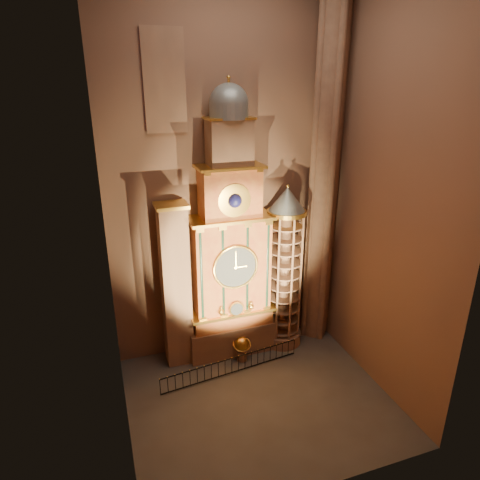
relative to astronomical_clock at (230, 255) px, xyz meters
name	(u,v)px	position (x,y,z in m)	size (l,w,h in m)	color
floor	(259,399)	(0.00, -4.96, -6.68)	(14.00, 14.00, 0.00)	#383330
wall_back	(224,181)	(0.00, 1.04, 4.32)	(22.00, 22.00, 0.00)	brown
wall_left	(105,224)	(-7.00, -4.96, 4.32)	(22.00, 22.00, 0.00)	brown
wall_right	(389,196)	(7.00, -4.96, 4.32)	(22.00, 22.00, 0.00)	brown
astronomical_clock	(230,255)	(0.00, 0.00, 0.00)	(5.60, 2.41, 16.70)	#8C634C
portrait_tower	(176,286)	(-3.40, 0.02, -1.53)	(1.80, 1.60, 10.20)	#8C634C
stair_turret	(284,270)	(3.50, -0.26, -1.41)	(2.50, 2.50, 10.80)	#8C634C
gothic_pier	(325,177)	(6.10, 0.04, 4.32)	(2.04, 2.04, 22.00)	#8C634C
stained_glass_window	(164,81)	(-3.20, 0.95, 9.82)	(2.20, 0.14, 5.20)	navy
celestial_globe	(242,347)	(0.27, -1.36, -5.70)	(1.23, 1.17, 1.64)	#8C634C
iron_railing	(232,366)	(-0.74, -2.44, -6.10)	(8.73, 1.12, 1.07)	black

